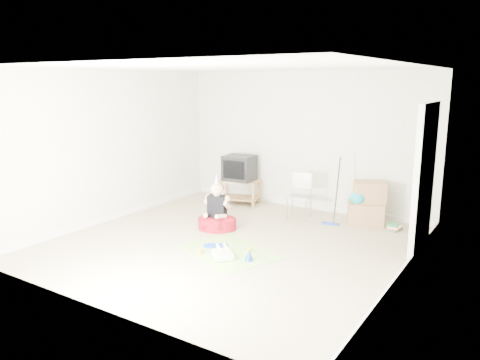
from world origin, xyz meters
The scene contains 16 objects.
ground centered at (0.00, 0.00, 0.00)m, with size 5.00×5.00×0.00m, color tan.
doorway_recess centered at (2.48, 1.20, 1.02)m, with size 0.02×0.90×2.05m, color black.
tv_stand centered at (-1.18, 2.06, 0.28)m, with size 0.86×0.65×0.48m.
crt_tv centered at (-1.18, 2.06, 0.73)m, with size 0.58×0.48×0.50m, color black.
folding_chair centered at (0.30, 1.72, 0.41)m, with size 0.43×0.42×0.84m.
cardboard_boxes centered at (1.40, 2.06, 0.36)m, with size 0.71×0.66×0.74m.
floor_mop centered at (0.90, 1.70, 0.26)m, with size 0.29×0.38×1.13m.
book_pile centered at (1.91, 1.98, 0.05)m, with size 0.25×0.29×0.11m.
seated_woman centered at (-0.60, 0.47, 0.20)m, with size 0.78×0.78×0.93m.
party_mat centered at (0.16, -0.32, 0.00)m, with size 1.39×1.01×0.01m, color #F33381.
birthday_cake centered at (0.24, -0.58, 0.04)m, with size 0.40×0.40×0.15m.
blue_plate_near centered at (-0.04, -0.19, 0.01)m, with size 0.20×0.20×0.01m, color blue.
blue_plate_far centered at (-0.19, -0.29, 0.01)m, with size 0.21×0.21×0.01m, color blue.
orange_cup_near centered at (0.44, -0.19, 0.04)m, with size 0.06×0.06×0.07m, color orange.
orange_cup_far centered at (-0.12, -0.63, 0.05)m, with size 0.07×0.07×0.08m, color orange.
blue_party_hat centered at (0.60, -0.46, 0.09)m, with size 0.12×0.12×0.17m, color #1845A9.
Camera 1 is at (3.75, -5.60, 2.41)m, focal length 35.00 mm.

